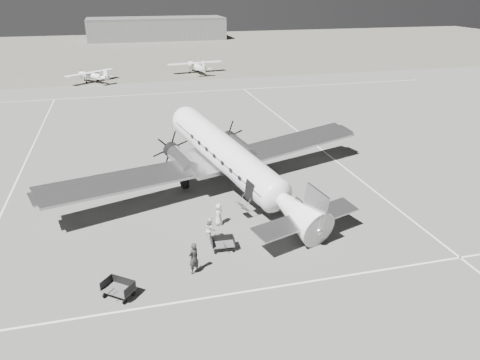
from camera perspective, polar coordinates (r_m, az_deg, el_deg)
name	(u,v)px	position (r m, az deg, el deg)	size (l,w,h in m)	color
ground	(229,191)	(39.91, -1.29, -1.35)	(260.00, 260.00, 0.00)	slate
taxi_line_near	(285,285)	(28.21, 5.47, -12.67)	(60.00, 0.15, 0.01)	white
taxi_line_right	(357,177)	(44.00, 14.09, 0.31)	(0.15, 80.00, 0.01)	white
taxi_line_left	(22,169)	(49.27, -25.03, 1.24)	(0.15, 60.00, 0.01)	white
taxi_line_horizon	(172,93)	(77.65, -8.26, 10.45)	(90.00, 0.15, 0.01)	white
grass_infield	(147,50)	(131.74, -11.26, 15.29)	(260.00, 90.00, 0.01)	#58554A
hangar_main	(156,29)	(156.57, -10.15, 17.72)	(42.00, 14.00, 6.60)	slate
dc3_airliner	(234,163)	(37.99, -0.76, 2.11)	(30.48, 21.15, 5.81)	#A6A6A8
light_plane_left	(92,77)	(89.11, -17.56, 11.91)	(9.93, 8.05, 2.06)	white
light_plane_right	(196,67)	(94.89, -5.35, 13.52)	(11.02, 8.94, 2.29)	white
baggage_cart_near	(223,244)	(31.21, -2.10, -7.80)	(1.59, 1.12, 0.90)	#4F4F4F
baggage_cart_far	(118,289)	(27.79, -14.61, -12.77)	(1.79, 1.26, 1.01)	#4F4F4F
ground_crew	(194,258)	(28.77, -5.67, -9.46)	(0.75, 0.49, 2.05)	#282828
ramp_agent	(210,229)	(32.11, -3.62, -6.03)	(0.84, 0.66, 1.74)	silver
passenger	(219,214)	(34.15, -2.62, -4.21)	(0.81, 0.53, 1.66)	#BCBCB9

